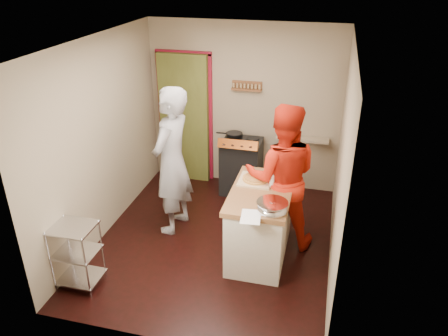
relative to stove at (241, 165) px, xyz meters
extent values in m
plane|color=black|center=(-0.05, -1.42, -0.45)|extent=(3.50, 3.50, 0.00)
cube|color=gray|center=(-0.05, 0.33, 0.85)|extent=(3.00, 0.04, 2.60)
cube|color=#565B23|center=(-1.00, 0.38, 0.60)|extent=(0.80, 0.40, 2.10)
cube|color=maroon|center=(-1.42, 0.31, 0.60)|extent=(0.06, 0.06, 2.10)
cube|color=maroon|center=(-0.58, 0.31, 0.60)|extent=(0.06, 0.06, 2.10)
cube|color=maroon|center=(-1.00, 0.31, 1.65)|extent=(0.90, 0.06, 0.06)
cube|color=brown|center=(0.00, 0.28, 1.15)|extent=(0.46, 0.09, 0.03)
cube|color=brown|center=(0.00, 0.32, 1.21)|extent=(0.46, 0.02, 0.12)
cube|color=olive|center=(0.00, 0.28, 1.21)|extent=(0.42, 0.04, 0.07)
cube|color=gray|center=(0.90, 0.23, 0.45)|extent=(0.80, 0.18, 0.04)
cube|color=black|center=(0.70, 0.23, 0.57)|extent=(0.10, 0.14, 0.22)
cube|color=gray|center=(-1.55, -1.42, 0.85)|extent=(0.04, 3.50, 2.60)
cube|color=gray|center=(1.45, -1.42, 0.85)|extent=(0.04, 3.50, 2.60)
cube|color=white|center=(-0.05, -1.42, 2.16)|extent=(3.00, 3.50, 0.02)
cube|color=black|center=(0.00, 0.01, -0.05)|extent=(0.60, 0.55, 0.80)
cube|color=black|center=(0.00, 0.01, 0.38)|extent=(0.60, 0.55, 0.06)
cube|color=#8D4014|center=(0.00, -0.27, 0.47)|extent=(0.60, 0.15, 0.17)
cylinder|color=black|center=(-0.15, 0.14, 0.46)|extent=(0.26, 0.26, 0.05)
cylinder|color=silver|center=(-1.55, -2.80, -0.05)|extent=(0.02, 0.02, 0.80)
cylinder|color=silver|center=(-1.11, -2.80, -0.05)|extent=(0.02, 0.02, 0.80)
cylinder|color=silver|center=(-1.55, -2.44, -0.05)|extent=(0.02, 0.02, 0.80)
cylinder|color=silver|center=(-1.11, -2.44, -0.05)|extent=(0.02, 0.02, 0.80)
cube|color=silver|center=(-1.33, -2.62, -0.35)|extent=(0.48, 0.40, 0.02)
cube|color=silver|center=(-1.33, -2.62, 0.00)|extent=(0.48, 0.40, 0.02)
cube|color=silver|center=(-1.33, -2.62, 0.33)|extent=(0.48, 0.40, 0.02)
cube|color=beige|center=(0.57, -1.55, -0.02)|extent=(0.66, 1.16, 0.86)
cube|color=brown|center=(0.57, -1.55, 0.44)|extent=(0.72, 1.22, 0.06)
cube|color=#DBB485|center=(0.46, -1.34, 0.48)|extent=(0.40, 0.40, 0.02)
cylinder|color=gold|center=(0.46, -1.34, 0.51)|extent=(0.32, 0.32, 0.02)
ellipsoid|color=silver|center=(0.76, -1.98, 0.52)|extent=(0.35, 0.35, 0.11)
cylinder|color=white|center=(0.65, -1.15, 0.61)|extent=(0.12, 0.12, 0.28)
cylinder|color=silver|center=(0.68, -1.44, 0.55)|extent=(0.06, 0.06, 0.17)
cube|color=white|center=(0.56, -2.15, 0.47)|extent=(0.24, 0.32, 0.00)
cylinder|color=black|center=(0.84, -1.08, 0.62)|extent=(0.08, 0.08, 0.31)
cylinder|color=black|center=(0.84, -1.16, 0.62)|extent=(0.08, 0.08, 0.31)
cylinder|color=black|center=(0.79, -1.17, 0.62)|extent=(0.08, 0.08, 0.31)
imported|color=#A5A5AA|center=(-0.67, -1.24, 0.56)|extent=(0.58, 0.79, 2.01)
imported|color=red|center=(0.76, -1.21, 0.50)|extent=(1.00, 0.83, 1.90)
camera|label=1|loc=(1.25, -6.06, 3.01)|focal=35.00mm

